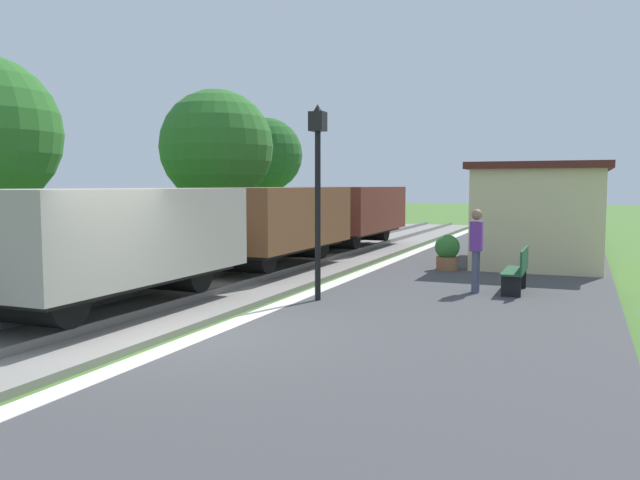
% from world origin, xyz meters
% --- Properties ---
extents(ground_plane, '(160.00, 160.00, 0.00)m').
position_xyz_m(ground_plane, '(0.00, 0.00, 0.00)').
color(ground_plane, '#47702D').
extents(platform_slab, '(6.00, 60.00, 0.25)m').
position_xyz_m(platform_slab, '(3.20, 0.00, 0.12)').
color(platform_slab, '#424244').
rests_on(platform_slab, ground).
extents(platform_edge_stripe, '(0.36, 60.00, 0.01)m').
position_xyz_m(platform_edge_stripe, '(0.40, 0.00, 0.25)').
color(platform_edge_stripe, silver).
rests_on(platform_edge_stripe, platform_slab).
extents(track_ballast, '(3.80, 60.00, 0.12)m').
position_xyz_m(track_ballast, '(-2.40, 0.00, 0.06)').
color(track_ballast, gray).
rests_on(track_ballast, ground).
extents(rail_near, '(0.07, 60.00, 0.14)m').
position_xyz_m(rail_near, '(-1.68, 0.00, 0.19)').
color(rail_near, slate).
rests_on(rail_near, track_ballast).
extents(rail_far, '(0.07, 60.00, 0.14)m').
position_xyz_m(rail_far, '(-3.12, 0.00, 0.19)').
color(rail_far, slate).
rests_on(rail_far, track_ballast).
extents(freight_train, '(2.50, 19.40, 2.12)m').
position_xyz_m(freight_train, '(-2.40, 8.01, 1.40)').
color(freight_train, gray).
rests_on(freight_train, rail_near).
extents(station_hut, '(3.50, 5.80, 2.78)m').
position_xyz_m(station_hut, '(4.40, 11.44, 1.65)').
color(station_hut, beige).
rests_on(station_hut, platform_slab).
extents(bench_near_hut, '(0.42, 1.50, 0.91)m').
position_xyz_m(bench_near_hut, '(4.30, 5.73, 0.72)').
color(bench_near_hut, '#1E4C2D').
rests_on(bench_near_hut, platform_slab).
extents(bench_down_platform, '(0.42, 1.50, 0.91)m').
position_xyz_m(bench_down_platform, '(4.30, 15.94, 0.72)').
color(bench_down_platform, '#1E4C2D').
rests_on(bench_down_platform, platform_slab).
extents(person_waiting, '(0.26, 0.39, 1.71)m').
position_xyz_m(person_waiting, '(3.50, 5.40, 1.18)').
color(person_waiting, '#474C66').
rests_on(person_waiting, platform_slab).
extents(potted_planter, '(0.64, 0.64, 0.92)m').
position_xyz_m(potted_planter, '(2.26, 8.73, 0.72)').
color(potted_planter, '#9E6642').
rests_on(potted_planter, platform_slab).
extents(lamp_post_near, '(0.28, 0.28, 3.70)m').
position_xyz_m(lamp_post_near, '(0.85, 3.36, 2.80)').
color(lamp_post_near, black).
rests_on(lamp_post_near, platform_slab).
extents(tree_trackside_far, '(4.18, 4.18, 5.94)m').
position_xyz_m(tree_trackside_far, '(-7.07, 12.71, 3.85)').
color(tree_trackside_far, '#4C3823').
rests_on(tree_trackside_far, ground).
extents(tree_field_left, '(3.52, 3.52, 5.67)m').
position_xyz_m(tree_field_left, '(-8.71, 19.91, 3.90)').
color(tree_field_left, '#4C3823').
rests_on(tree_field_left, ground).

